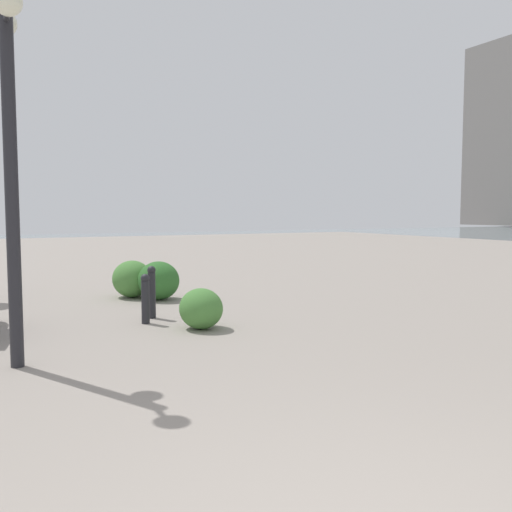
{
  "coord_description": "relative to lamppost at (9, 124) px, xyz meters",
  "views": [
    {
      "loc": [
        -1.65,
        1.64,
        1.66
      ],
      "look_at": [
        9.0,
        -3.87,
        0.7
      ],
      "focal_mm": 39.05,
      "sensor_mm": 36.0,
      "label": 1
    }
  ],
  "objects": [
    {
      "name": "bollard_near",
      "position": [
        1.63,
        -1.88,
        -2.18
      ],
      "size": [
        0.13,
        0.13,
        0.74
      ],
      "color": "#232328",
      "rests_on": "ground"
    },
    {
      "name": "bollard_mid",
      "position": [
        2.0,
        -2.09,
        -2.14
      ],
      "size": [
        0.13,
        0.13,
        0.82
      ],
      "color": "#232328",
      "rests_on": "ground"
    },
    {
      "name": "shrub_low",
      "position": [
        4.26,
        -2.38,
        -2.21
      ],
      "size": [
        0.84,
        0.76,
        0.72
      ],
      "color": "#477F38",
      "rests_on": "ground"
    },
    {
      "name": "shrub_round",
      "position": [
        3.73,
        -2.74,
        -2.2
      ],
      "size": [
        0.85,
        0.77,
        0.73
      ],
      "color": "#2D6628",
      "rests_on": "ground"
    },
    {
      "name": "lamppost",
      "position": [
        0.0,
        0.0,
        0.0
      ],
      "size": [
        0.98,
        0.28,
        3.83
      ],
      "color": "#232328",
      "rests_on": "ground"
    },
    {
      "name": "shrub_wide",
      "position": [
        0.91,
        -2.47,
        -2.28
      ],
      "size": [
        0.68,
        0.61,
        0.58
      ],
      "color": "#477F38",
      "rests_on": "ground"
    }
  ]
}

